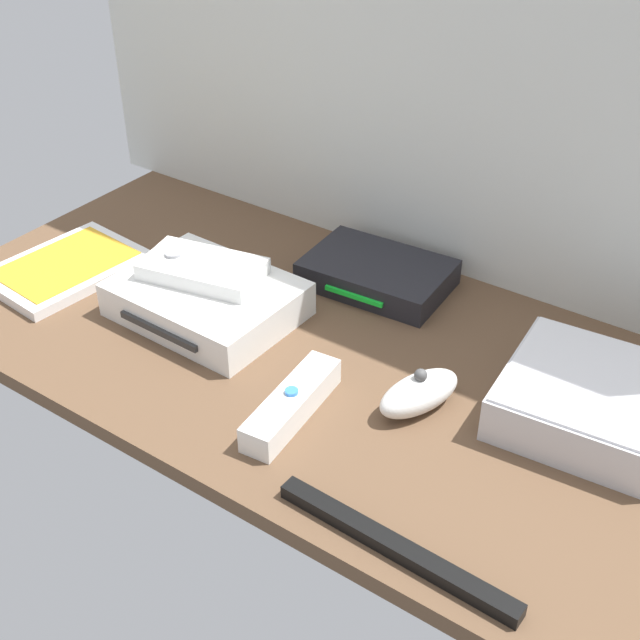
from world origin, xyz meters
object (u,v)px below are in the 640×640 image
object	(u,v)px
mini_computer	(589,400)
remote_wand	(292,404)
game_console	(207,299)
sensor_bar	(395,547)
game_case	(66,268)
network_router	(377,274)
remote_nunchuk	(419,393)
remote_classic_pad	(203,269)

from	to	relation	value
mini_computer	remote_wand	size ratio (longest dim) A/B	1.22
game_console	sensor_bar	distance (cm)	41.93
mini_computer	game_case	bearing A→B (deg)	-170.63
network_router	remote_nunchuk	distance (cm)	24.45
game_console	mini_computer	xyz separation A→B (cm)	(44.81, 7.71, 0.44)
remote_wand	remote_classic_pad	xyz separation A→B (cm)	(-21.00, 10.37, 3.90)
network_router	game_case	bearing A→B (deg)	-153.00
remote_wand	sensor_bar	xyz separation A→B (cm)	(18.03, -9.42, -0.81)
mini_computer	network_router	xyz separation A→B (cm)	(-31.42, 9.88, -0.94)
game_console	sensor_bar	bearing A→B (deg)	-24.78
game_case	mini_computer	bearing A→B (deg)	14.78
mini_computer	remote_wand	distance (cm)	30.39
game_console	sensor_bar	size ratio (longest dim) A/B	0.89
sensor_bar	game_case	bearing A→B (deg)	167.43
remote_wand	game_case	bearing A→B (deg)	166.34
game_case	sensor_bar	world-z (taller)	game_case
game_console	remote_wand	distance (cm)	21.58
mini_computer	network_router	bearing A→B (deg)	162.55
mini_computer	remote_classic_pad	world-z (taller)	remote_classic_pad
game_console	remote_wand	xyz separation A→B (cm)	(19.54, -9.13, -0.69)
game_console	sensor_bar	xyz separation A→B (cm)	(37.57, -18.55, -1.50)
remote_wand	sensor_bar	bearing A→B (deg)	-33.19
mini_computer	remote_wand	xyz separation A→B (cm)	(-25.27, -16.83, -1.13)
remote_wand	sensor_bar	distance (cm)	20.36
network_router	sensor_bar	bearing A→B (deg)	-59.90
remote_classic_pad	remote_nunchuk	bearing A→B (deg)	-15.65
game_console	mini_computer	world-z (taller)	mini_computer
remote_wand	mini_computer	bearing A→B (deg)	28.06
remote_wand	remote_classic_pad	world-z (taller)	remote_classic_pad
game_console	remote_nunchuk	size ratio (longest dim) A/B	1.96
game_console	network_router	size ratio (longest dim) A/B	1.14
game_console	remote_classic_pad	distance (cm)	3.74
game_console	remote_nunchuk	xyz separation A→B (cm)	(29.75, -0.59, -0.16)
remote_nunchuk	remote_classic_pad	world-z (taller)	remote_classic_pad
mini_computer	sensor_bar	bearing A→B (deg)	-105.42
remote_nunchuk	remote_classic_pad	size ratio (longest dim) A/B	0.69
sensor_bar	remote_classic_pad	bearing A→B (deg)	154.97
remote_wand	remote_nunchuk	size ratio (longest dim) A/B	1.38
game_case	network_router	world-z (taller)	network_router
game_case	sensor_bar	xyz separation A→B (cm)	(59.34, -15.27, -0.06)
remote_wand	sensor_bar	world-z (taller)	remote_wand
mini_computer	sensor_bar	xyz separation A→B (cm)	(-7.24, -26.25, -1.94)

